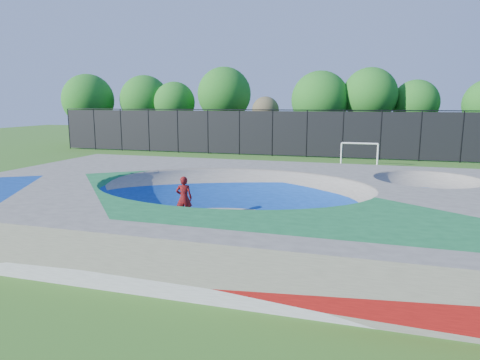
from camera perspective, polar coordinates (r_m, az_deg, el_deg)
name	(u,v)px	position (r m, az deg, el deg)	size (l,w,h in m)	color
ground	(232,221)	(17.05, -1.06, -5.47)	(120.00, 120.00, 0.00)	#2F621B
skate_deck	(232,202)	(16.86, -1.06, -3.02)	(22.00, 14.00, 1.50)	gray
skater	(184,198)	(17.17, -7.48, -2.40)	(0.64, 0.42, 1.77)	#B9110E
skateboard	(185,219)	(17.38, -7.41, -5.17)	(0.78, 0.22, 0.05)	black
soccer_goal	(359,150)	(32.35, 15.64, 3.86)	(2.68, 0.12, 1.77)	white
fence	(307,133)	(37.05, 8.89, 6.25)	(48.09, 0.09, 4.04)	black
treeline	(297,99)	(41.98, 7.58, 10.64)	(54.17, 7.20, 8.18)	#4B3B25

